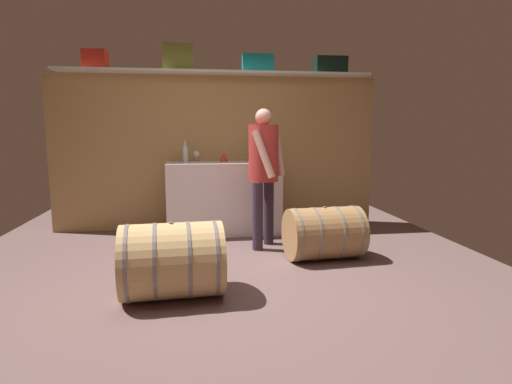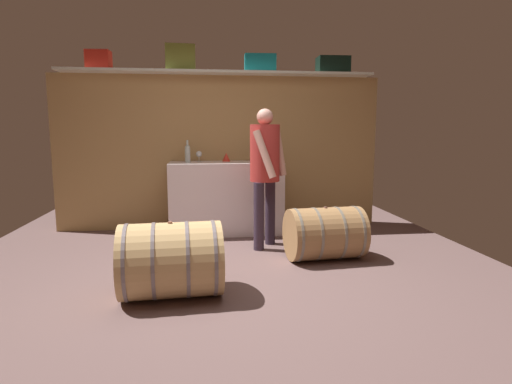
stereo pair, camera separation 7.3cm
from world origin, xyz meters
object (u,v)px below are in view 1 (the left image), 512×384
at_px(toolcase_black, 330,65).
at_px(wine_bottle_green, 265,151).
at_px(toolcase_red, 95,59).
at_px(work_cabinet, 224,198).
at_px(toolcase_teal, 258,63).
at_px(wine_bottle_dark, 256,151).
at_px(toolcase_olive, 177,58).
at_px(wine_bottle_clear, 185,153).
at_px(wine_glass, 197,154).
at_px(red_funnel, 224,157).
at_px(wine_barrel_near, 172,260).
at_px(wine_barrel_far, 324,233).
at_px(winemaker_pouring, 264,163).

xyz_separation_m(toolcase_black, wine_bottle_green, (-0.94, -0.22, -1.16)).
distance_m(toolcase_red, work_cabinet, 2.41).
height_order(toolcase_teal, wine_bottle_dark, toolcase_teal).
relative_size(toolcase_olive, wine_bottle_green, 1.22).
distance_m(wine_bottle_clear, wine_glass, 0.23).
bearing_deg(red_funnel, wine_barrel_near, -104.14).
distance_m(wine_bottle_clear, wine_barrel_far, 2.14).
height_order(toolcase_black, wine_barrel_near, toolcase_black).
relative_size(toolcase_red, toolcase_teal, 0.71).
bearing_deg(toolcase_olive, work_cabinet, -24.04).
height_order(toolcase_red, toolcase_olive, toolcase_olive).
xyz_separation_m(wine_bottle_green, wine_glass, (-0.91, 0.20, -0.05)).
distance_m(wine_glass, wine_barrel_far, 2.15).
bearing_deg(wine_glass, red_funnel, -6.98).
distance_m(toolcase_red, wine_bottle_green, 2.46).
xyz_separation_m(toolcase_black, wine_barrel_far, (-0.51, -1.53, -1.97)).
xyz_separation_m(toolcase_olive, wine_barrel_far, (1.55, -1.53, -2.02)).
distance_m(wine_bottle_dark, wine_barrel_far, 1.73).
bearing_deg(wine_barrel_far, toolcase_red, 144.16).
relative_size(toolcase_red, wine_bottle_clear, 1.02).
height_order(toolcase_teal, wine_barrel_far, toolcase_teal).
xyz_separation_m(toolcase_red, wine_glass, (1.25, -0.02, -1.21)).
relative_size(wine_bottle_clear, wine_barrel_far, 0.35).
bearing_deg(wine_bottle_dark, toolcase_olive, 174.90).
bearing_deg(wine_bottle_green, wine_barrel_far, -71.92).
height_order(toolcase_red, wine_barrel_far, toolcase_red).
xyz_separation_m(wine_bottle_green, wine_bottle_dark, (-0.11, 0.13, -0.00)).
bearing_deg(winemaker_pouring, wine_barrel_near, 0.41).
relative_size(wine_bottle_dark, wine_barrel_near, 0.37).
distance_m(toolcase_red, toolcase_teal, 2.09).
height_order(toolcase_olive, wine_barrel_near, toolcase_olive).
distance_m(work_cabinet, wine_bottle_green, 0.83).
distance_m(toolcase_teal, red_funnel, 1.33).
bearing_deg(wine_bottle_green, toolcase_red, 174.15).
relative_size(toolcase_teal, work_cabinet, 0.28).
bearing_deg(toolcase_black, red_funnel, -175.24).
xyz_separation_m(wine_bottle_green, red_funnel, (-0.54, 0.15, -0.08)).
distance_m(toolcase_teal, wine_glass, 1.47).
xyz_separation_m(wine_bottle_clear, wine_glass, (0.14, 0.17, -0.03)).
height_order(wine_bottle_dark, red_funnel, wine_bottle_dark).
height_order(toolcase_olive, toolcase_teal, toolcase_olive).
bearing_deg(wine_bottle_dark, red_funnel, 177.09).
bearing_deg(toolcase_red, winemaker_pouring, -21.68).
bearing_deg(wine_bottle_green, wine_glass, 167.73).
distance_m(toolcase_black, red_funnel, 1.93).
relative_size(wine_bottle_clear, wine_bottle_green, 0.93).
bearing_deg(red_funnel, wine_bottle_dark, -2.91).
bearing_deg(wine_bottle_clear, toolcase_olive, 110.94).
height_order(toolcase_olive, wine_bottle_dark, toolcase_olive).
xyz_separation_m(work_cabinet, winemaker_pouring, (0.42, -0.77, 0.51)).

